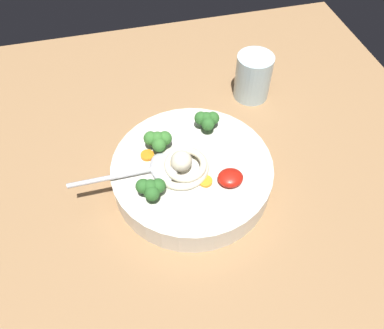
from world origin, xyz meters
TOP-DOWN VIEW (x-y plane):
  - table_slab at (0.00, 0.00)cm, footprint 91.15×91.15cm
  - soup_bowl at (-3.49, -3.42)cm, footprint 26.33×26.33cm
  - noodle_pile at (-5.19, -4.11)cm, footprint 9.65×9.46cm
  - soup_spoon at (-9.49, -3.43)cm, footprint 17.20×6.01cm
  - chili_sauce_dollop at (1.45, -8.08)cm, footprint 4.01×3.61cm
  - broccoli_floret_left at (0.86, 3.61)cm, footprint 4.48×3.86cm
  - broccoli_floret_beside_chili at (-8.04, 1.05)cm, footprint 4.60×3.96cm
  - broccoli_floret_rear at (-10.83, -7.93)cm, footprint 4.46×3.84cm
  - carrot_slice_front at (-10.18, -0.08)cm, footprint 2.20×2.20cm
  - carrot_slice_far at (-2.30, -7.35)cm, footprint 2.14×2.14cm
  - drinking_glass at (13.67, 15.14)cm, footprint 7.15×7.15cm

SIDE VIEW (x-z plane):
  - table_slab at x=0.00cm, z-range 0.00..2.94cm
  - soup_bowl at x=-3.49cm, z-range 3.02..7.73cm
  - drinking_glass at x=13.67cm, z-range 2.94..12.23cm
  - carrot_slice_front at x=-10.18cm, z-range 7.65..8.18cm
  - carrot_slice_far at x=-2.30cm, z-range 7.65..8.18cm
  - soup_spoon at x=-9.49cm, z-range 7.65..9.25cm
  - chili_sauce_dollop at x=1.45cm, z-range 7.65..9.46cm
  - noodle_pile at x=-5.19cm, z-range 6.92..10.80cm
  - broccoli_floret_rear at x=-10.83cm, z-range 8.10..11.62cm
  - broccoli_floret_left at x=0.86cm, z-range 8.10..11.65cm
  - broccoli_floret_beside_chili at x=-8.04cm, z-range 8.11..11.75cm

